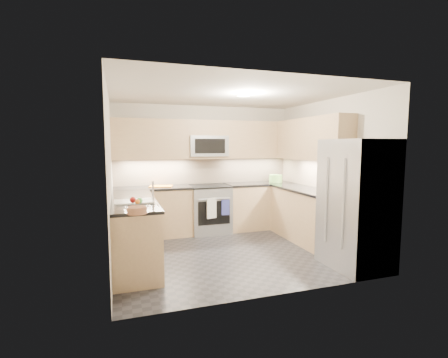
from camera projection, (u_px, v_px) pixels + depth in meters
floor at (231, 252)px, 5.24m from camera, size 3.60×3.20×0.00m
ceiling at (231, 94)px, 4.98m from camera, size 3.60×3.20×0.02m
wall_back at (205, 168)px, 6.63m from camera, size 3.60×0.02×2.50m
wall_front at (279, 187)px, 3.60m from camera, size 3.60×0.02×2.50m
wall_left at (110, 179)px, 4.56m from camera, size 0.02×3.20×2.50m
wall_right at (328, 172)px, 5.67m from camera, size 0.02×3.20×2.50m
base_cab_back_left at (153, 213)px, 6.09m from camera, size 1.42×0.60×0.90m
base_cab_back_right at (259, 206)px, 6.76m from camera, size 1.42×0.60×0.90m
base_cab_right at (307, 216)px, 5.81m from camera, size 0.60×1.70×0.90m
base_cab_peninsula at (134, 232)px, 4.73m from camera, size 0.60×2.00×0.90m
countertop_back_left at (153, 188)px, 6.04m from camera, size 1.42×0.63×0.04m
countertop_back_right at (260, 184)px, 6.72m from camera, size 1.42×0.63×0.04m
countertop_right at (308, 190)px, 5.76m from camera, size 0.63×1.70×0.04m
countertop_peninsula at (133, 201)px, 4.68m from camera, size 0.63×2.00×0.04m
upper_cab_back at (207, 140)px, 6.40m from camera, size 3.60×0.35×0.75m
upper_cab_right at (311, 139)px, 5.82m from camera, size 0.35×1.95×0.75m
backsplash_back at (205, 171)px, 6.63m from camera, size 3.60×0.01×0.51m
backsplash_right at (313, 173)px, 6.10m from camera, size 0.01×2.30×0.51m
gas_range at (209, 209)px, 6.40m from camera, size 0.76×0.65×0.91m
range_cooktop at (209, 186)px, 6.35m from camera, size 0.76×0.65×0.03m
oven_door_glass at (214, 213)px, 6.09m from camera, size 0.62×0.02×0.45m
oven_handle at (214, 199)px, 6.04m from camera, size 0.60×0.02×0.02m
microwave at (207, 146)px, 6.39m from camera, size 0.76×0.40×0.40m
microwave_door at (210, 146)px, 6.20m from camera, size 0.60×0.01×0.28m
refrigerator at (356, 204)px, 4.51m from camera, size 0.70×0.90×1.80m
fridge_handle_left at (343, 204)px, 4.22m from camera, size 0.02×0.02×1.20m
fridge_handle_right at (326, 200)px, 4.56m from camera, size 0.02×0.02×1.20m
sink_basin at (134, 206)px, 4.45m from camera, size 0.52×0.38×0.16m
faucet at (153, 191)px, 4.51m from camera, size 0.03×0.03×0.28m
utensil_bowl at (276, 178)px, 6.83m from camera, size 0.32×0.32×0.16m
cutting_board at (161, 186)px, 6.11m from camera, size 0.48×0.40×0.01m
fruit_basket at (137, 210)px, 3.69m from camera, size 0.29×0.29×0.08m
fruit_apple at (133, 200)px, 3.94m from camera, size 0.07×0.07×0.07m
fruit_pear at (140, 201)px, 3.89m from camera, size 0.07×0.07×0.07m
dish_towel_check at (212, 208)px, 6.02m from camera, size 0.20×0.08×0.39m
dish_towel_blue at (226, 207)px, 6.11m from camera, size 0.16×0.02×0.29m
fruit_orange at (137, 202)px, 3.83m from camera, size 0.06×0.06×0.06m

